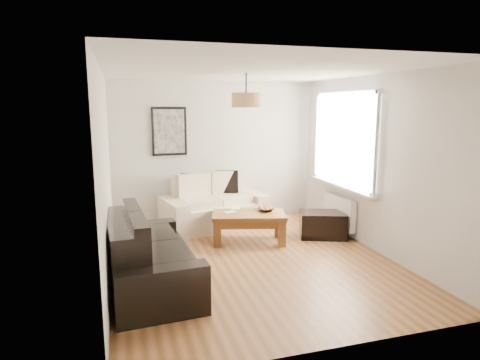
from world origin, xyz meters
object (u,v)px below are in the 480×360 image
object	(u,v)px
loveseat_cream	(214,202)
ottoman	(323,225)
sofa_leather	(150,252)
coffee_table	(249,227)

from	to	relation	value
loveseat_cream	ottoman	bearing A→B (deg)	-47.54
sofa_leather	coffee_table	size ratio (longest dim) A/B	1.70
loveseat_cream	sofa_leather	size ratio (longest dim) A/B	0.92
loveseat_cream	sofa_leather	xyz separation A→B (m)	(-1.29, -2.21, -0.02)
coffee_table	loveseat_cream	bearing A→B (deg)	109.25
coffee_table	ottoman	distance (m)	1.25
loveseat_cream	coffee_table	xyz separation A→B (m)	(0.35, -0.99, -0.21)
sofa_leather	ottoman	xyz separation A→B (m)	(2.88, 1.10, -0.21)
coffee_table	ottoman	size ratio (longest dim) A/B	1.56
loveseat_cream	sofa_leather	bearing A→B (deg)	-132.92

